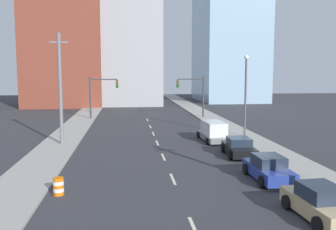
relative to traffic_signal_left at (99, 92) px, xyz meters
The scene contains 21 objects.
sidewalk_left 5.69m from the traffic_signal_left, 121.15° to the left, with size 3.39×97.96×0.15m.
sidewalk_right 16.19m from the traffic_signal_left, 13.58° to the left, with size 3.39×97.96×0.15m.
lane_stripe_at_8m 37.62m from the traffic_signal_left, 79.93° to the right, with size 0.16×2.40×0.01m, color beige.
lane_stripe_at_16m 30.54m from the traffic_signal_left, 77.53° to the right, with size 0.16×2.40×0.01m, color beige.
lane_stripe_at_22m 24.85m from the traffic_signal_left, 74.55° to the right, with size 0.16×2.40×0.01m, color beige.
lane_stripe_at_27m 19.43m from the traffic_signal_left, 69.92° to the right, with size 0.16×2.40×0.01m, color beige.
lane_stripe_at_32m 14.87m from the traffic_signal_left, 62.94° to the right, with size 0.16×2.40×0.01m, color beige.
lane_stripe_at_37m 10.85m from the traffic_signal_left, 49.96° to the right, with size 0.16×2.40×0.01m, color beige.
lane_stripe_at_44m 7.69m from the traffic_signal_left, 12.45° to the right, with size 0.16×2.40×0.01m, color beige.
building_brick_left 24.90m from the traffic_signal_left, 108.71° to the left, with size 14.00×16.00×20.92m.
building_office_center 28.75m from the traffic_signal_left, 80.37° to the left, with size 12.00×20.00×26.77m.
building_glass_right 42.40m from the traffic_signal_left, 49.28° to the left, with size 13.00×20.00×32.49m.
traffic_signal_left is the anchor object (origin of this frame).
traffic_signal_right 13.39m from the traffic_signal_left, ahead, with size 3.93×0.35×5.84m.
utility_pole_left_mid 18.30m from the traffic_signal_left, 96.13° to the right, with size 1.60×0.32×9.82m.
traffic_barrel 32.05m from the traffic_signal_left, 89.73° to the right, with size 0.56×0.56×0.95m.
street_lamp 22.25m from the traffic_signal_left, 46.11° to the right, with size 0.44×0.44×8.11m.
sedan_tan 38.57m from the traffic_signal_left, 71.35° to the right, with size 2.20×4.39×1.55m.
sedan_blue 32.95m from the traffic_signal_left, 68.08° to the right, with size 2.12×4.47×1.52m.
sedan_black 27.09m from the traffic_signal_left, 62.51° to the right, with size 2.37×4.47×1.43m.
box_truck_gray 21.41m from the traffic_signal_left, 55.96° to the right, with size 2.41×5.47×1.86m.
Camera 1 is at (-2.73, -6.35, 6.54)m, focal length 40.00 mm.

